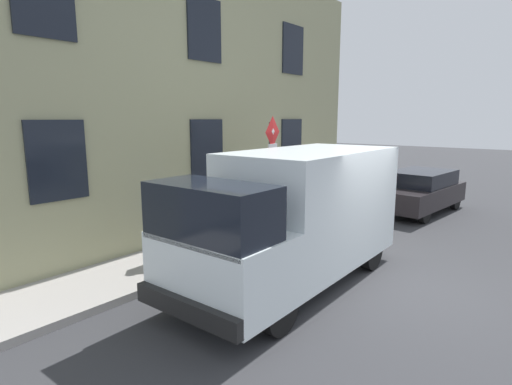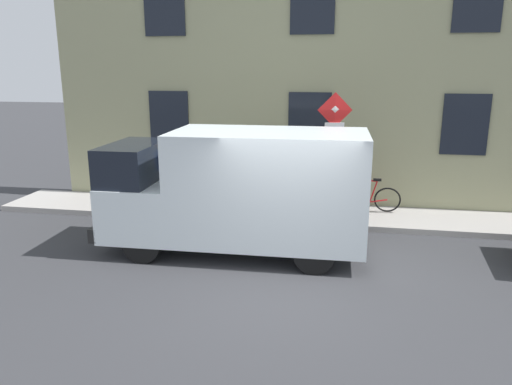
{
  "view_description": "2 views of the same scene",
  "coord_description": "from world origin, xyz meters",
  "px_view_note": "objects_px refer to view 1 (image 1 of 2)",
  "views": [
    {
      "loc": [
        -2.6,
        7.32,
        3.1
      ],
      "look_at": [
        3.03,
        0.44,
        1.48
      ],
      "focal_mm": 28.6,
      "sensor_mm": 36.0,
      "label": 1
    },
    {
      "loc": [
        -7.84,
        -0.93,
        3.73
      ],
      "look_at": [
        2.63,
        0.98,
        0.98
      ],
      "focal_mm": 34.51,
      "sensor_mm": 36.0,
      "label": 2
    }
  ],
  "objects_px": {
    "delivery_van": "(295,214)",
    "parked_hatchback": "(419,190)",
    "bicycle_black": "(241,216)",
    "bicycle_red": "(260,211)",
    "pedestrian": "(178,215)",
    "sign_post_stacked": "(272,164)"
  },
  "relations": [
    {
      "from": "parked_hatchback",
      "to": "pedestrian",
      "type": "bearing_deg",
      "value": -10.95
    },
    {
      "from": "bicycle_black",
      "to": "pedestrian",
      "type": "distance_m",
      "value": 2.65
    },
    {
      "from": "bicycle_red",
      "to": "pedestrian",
      "type": "height_order",
      "value": "pedestrian"
    },
    {
      "from": "sign_post_stacked",
      "to": "pedestrian",
      "type": "distance_m",
      "value": 2.77
    },
    {
      "from": "pedestrian",
      "to": "sign_post_stacked",
      "type": "bearing_deg",
      "value": 116.77
    },
    {
      "from": "bicycle_red",
      "to": "bicycle_black",
      "type": "xyz_separation_m",
      "value": [
        -0.0,
        0.83,
        0.0
      ]
    },
    {
      "from": "delivery_van",
      "to": "parked_hatchback",
      "type": "xyz_separation_m",
      "value": [
        0.14,
        -7.62,
        -0.6
      ]
    },
    {
      "from": "bicycle_black",
      "to": "pedestrian",
      "type": "height_order",
      "value": "pedestrian"
    },
    {
      "from": "delivery_van",
      "to": "parked_hatchback",
      "type": "relative_size",
      "value": 1.3
    },
    {
      "from": "parked_hatchback",
      "to": "bicycle_black",
      "type": "relative_size",
      "value": 2.41
    },
    {
      "from": "pedestrian",
      "to": "delivery_van",
      "type": "bearing_deg",
      "value": 56.46
    },
    {
      "from": "sign_post_stacked",
      "to": "delivery_van",
      "type": "height_order",
      "value": "sign_post_stacked"
    },
    {
      "from": "delivery_van",
      "to": "bicycle_red",
      "type": "bearing_deg",
      "value": -132.77
    },
    {
      "from": "sign_post_stacked",
      "to": "bicycle_black",
      "type": "xyz_separation_m",
      "value": [
        1.06,
        -0.01,
        -1.48
      ]
    },
    {
      "from": "sign_post_stacked",
      "to": "parked_hatchback",
      "type": "bearing_deg",
      "value": -106.79
    },
    {
      "from": "bicycle_red",
      "to": "bicycle_black",
      "type": "distance_m",
      "value": 0.83
    },
    {
      "from": "sign_post_stacked",
      "to": "bicycle_red",
      "type": "distance_m",
      "value": 2.0
    },
    {
      "from": "delivery_van",
      "to": "sign_post_stacked",
      "type": "bearing_deg",
      "value": -134.48
    },
    {
      "from": "parked_hatchback",
      "to": "bicycle_red",
      "type": "distance_m",
      "value": 5.73
    },
    {
      "from": "delivery_van",
      "to": "pedestrian",
      "type": "bearing_deg",
      "value": -74.42
    },
    {
      "from": "delivery_van",
      "to": "bicycle_black",
      "type": "relative_size",
      "value": 3.13
    },
    {
      "from": "bicycle_red",
      "to": "parked_hatchback",
      "type": "bearing_deg",
      "value": 153.3
    }
  ]
}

